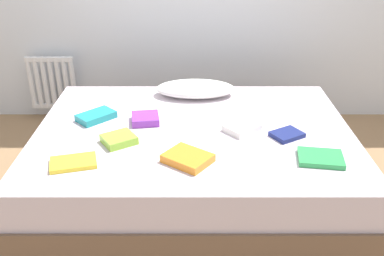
{
  "coord_description": "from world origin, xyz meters",
  "views": [
    {
      "loc": [
        -0.01,
        -2.46,
        1.73
      ],
      "look_at": [
        0.0,
        0.05,
        0.48
      ],
      "focal_mm": 41.2,
      "sensor_mm": 36.0,
      "label": 1
    }
  ],
  "objects_px": {
    "radiator": "(50,83)",
    "textbook_green": "(319,158)",
    "textbook_white": "(240,128)",
    "textbook_lime": "(117,139)",
    "textbook_purple": "(144,119)",
    "textbook_orange": "(186,158)",
    "bed": "(192,163)",
    "pillow": "(194,89)",
    "textbook_navy": "(285,134)",
    "textbook_yellow": "(72,163)",
    "textbook_teal": "(94,116)"
  },
  "relations": [
    {
      "from": "radiator",
      "to": "pillow",
      "type": "xyz_separation_m",
      "value": [
        1.26,
        -0.65,
        0.2
      ]
    },
    {
      "from": "pillow",
      "to": "textbook_orange",
      "type": "bearing_deg",
      "value": -92.88
    },
    {
      "from": "textbook_orange",
      "to": "textbook_lime",
      "type": "relative_size",
      "value": 1.34
    },
    {
      "from": "bed",
      "to": "pillow",
      "type": "distance_m",
      "value": 0.63
    },
    {
      "from": "bed",
      "to": "textbook_lime",
      "type": "xyz_separation_m",
      "value": [
        -0.44,
        -0.18,
        0.28
      ]
    },
    {
      "from": "textbook_orange",
      "to": "textbook_white",
      "type": "xyz_separation_m",
      "value": [
        0.33,
        0.38,
        -0.0
      ]
    },
    {
      "from": "bed",
      "to": "textbook_orange",
      "type": "height_order",
      "value": "textbook_orange"
    },
    {
      "from": "textbook_orange",
      "to": "textbook_yellow",
      "type": "bearing_deg",
      "value": -140.89
    },
    {
      "from": "textbook_green",
      "to": "pillow",
      "type": "bearing_deg",
      "value": 134.5
    },
    {
      "from": "textbook_yellow",
      "to": "textbook_purple",
      "type": "xyz_separation_m",
      "value": [
        0.34,
        0.53,
        0.01
      ]
    },
    {
      "from": "textbook_white",
      "to": "textbook_purple",
      "type": "distance_m",
      "value": 0.62
    },
    {
      "from": "textbook_orange",
      "to": "pillow",
      "type": "bearing_deg",
      "value": 123.55
    },
    {
      "from": "textbook_white",
      "to": "textbook_purple",
      "type": "xyz_separation_m",
      "value": [
        -0.61,
        0.12,
        0.0
      ]
    },
    {
      "from": "radiator",
      "to": "pillow",
      "type": "relative_size",
      "value": 0.83
    },
    {
      "from": "textbook_teal",
      "to": "textbook_purple",
      "type": "xyz_separation_m",
      "value": [
        0.32,
        -0.04,
        0.0
      ]
    },
    {
      "from": "pillow",
      "to": "textbook_teal",
      "type": "xyz_separation_m",
      "value": [
        -0.65,
        -0.41,
        -0.03
      ]
    },
    {
      "from": "pillow",
      "to": "textbook_green",
      "type": "relative_size",
      "value": 2.38
    },
    {
      "from": "bed",
      "to": "textbook_purple",
      "type": "height_order",
      "value": "textbook_purple"
    },
    {
      "from": "textbook_orange",
      "to": "textbook_white",
      "type": "bearing_deg",
      "value": 85.08
    },
    {
      "from": "textbook_green",
      "to": "textbook_lime",
      "type": "distance_m",
      "value": 1.15
    },
    {
      "from": "textbook_yellow",
      "to": "radiator",
      "type": "bearing_deg",
      "value": 95.6
    },
    {
      "from": "radiator",
      "to": "textbook_green",
      "type": "xyz_separation_m",
      "value": [
        1.94,
        -1.59,
        0.16
      ]
    },
    {
      "from": "textbook_green",
      "to": "textbook_navy",
      "type": "xyz_separation_m",
      "value": [
        -0.13,
        0.28,
        -0.0
      ]
    },
    {
      "from": "textbook_green",
      "to": "textbook_purple",
      "type": "bearing_deg",
      "value": 162.93
    },
    {
      "from": "textbook_purple",
      "to": "textbook_yellow",
      "type": "bearing_deg",
      "value": -130.5
    },
    {
      "from": "textbook_lime",
      "to": "textbook_white",
      "type": "relative_size",
      "value": 0.9
    },
    {
      "from": "radiator",
      "to": "pillow",
      "type": "bearing_deg",
      "value": -27.27
    },
    {
      "from": "textbook_teal",
      "to": "bed",
      "type": "bearing_deg",
      "value": -56.38
    },
    {
      "from": "bed",
      "to": "textbook_white",
      "type": "distance_m",
      "value": 0.4
    },
    {
      "from": "textbook_yellow",
      "to": "textbook_green",
      "type": "height_order",
      "value": "textbook_green"
    },
    {
      "from": "textbook_teal",
      "to": "textbook_white",
      "type": "bearing_deg",
      "value": -54.05
    },
    {
      "from": "textbook_green",
      "to": "textbook_orange",
      "type": "bearing_deg",
      "value": -170.14
    },
    {
      "from": "textbook_lime",
      "to": "textbook_white",
      "type": "distance_m",
      "value": 0.75
    },
    {
      "from": "textbook_lime",
      "to": "textbook_navy",
      "type": "distance_m",
      "value": 1.0
    },
    {
      "from": "textbook_navy",
      "to": "textbook_purple",
      "type": "bearing_deg",
      "value": 135.74
    },
    {
      "from": "bed",
      "to": "textbook_orange",
      "type": "relative_size",
      "value": 8.39
    },
    {
      "from": "bed",
      "to": "radiator",
      "type": "xyz_separation_m",
      "value": [
        -1.25,
        1.2,
        0.11
      ]
    },
    {
      "from": "bed",
      "to": "radiator",
      "type": "distance_m",
      "value": 1.73
    },
    {
      "from": "textbook_lime",
      "to": "textbook_navy",
      "type": "bearing_deg",
      "value": -28.14
    },
    {
      "from": "textbook_yellow",
      "to": "textbook_navy",
      "type": "height_order",
      "value": "textbook_navy"
    },
    {
      "from": "textbook_white",
      "to": "textbook_lime",
      "type": "bearing_deg",
      "value": 151.9
    },
    {
      "from": "textbook_purple",
      "to": "textbook_navy",
      "type": "relative_size",
      "value": 0.96
    },
    {
      "from": "radiator",
      "to": "textbook_lime",
      "type": "bearing_deg",
      "value": -59.72
    },
    {
      "from": "textbook_yellow",
      "to": "textbook_lime",
      "type": "relative_size",
      "value": 1.36
    },
    {
      "from": "pillow",
      "to": "textbook_orange",
      "type": "distance_m",
      "value": 0.95
    },
    {
      "from": "pillow",
      "to": "textbook_purple",
      "type": "bearing_deg",
      "value": -125.58
    },
    {
      "from": "bed",
      "to": "textbook_lime",
      "type": "relative_size",
      "value": 11.21
    },
    {
      "from": "textbook_lime",
      "to": "textbook_purple",
      "type": "distance_m",
      "value": 0.31
    },
    {
      "from": "pillow",
      "to": "textbook_orange",
      "type": "relative_size",
      "value": 2.41
    },
    {
      "from": "textbook_yellow",
      "to": "textbook_lime",
      "type": "distance_m",
      "value": 0.32
    }
  ]
}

